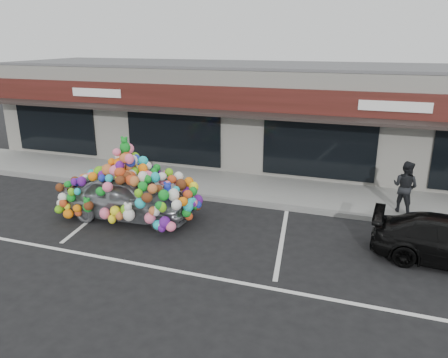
% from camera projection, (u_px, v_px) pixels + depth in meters
% --- Properties ---
extents(ground, '(90.00, 90.00, 0.00)m').
position_uv_depth(ground, '(187.00, 229.00, 12.85)').
color(ground, black).
rests_on(ground, ground).
extents(shop_building, '(24.00, 7.20, 4.31)m').
position_uv_depth(shop_building, '(261.00, 113.00, 19.77)').
color(shop_building, white).
rests_on(shop_building, ground).
extents(sidewalk, '(26.00, 3.00, 0.15)m').
position_uv_depth(sidewalk, '(230.00, 186.00, 16.42)').
color(sidewalk, gray).
rests_on(sidewalk, ground).
extents(kerb, '(26.00, 0.18, 0.16)m').
position_uv_depth(kerb, '(216.00, 199.00, 15.07)').
color(kerb, slate).
rests_on(kerb, ground).
extents(parking_stripe_left, '(0.73, 4.37, 0.01)m').
position_uv_depth(parking_stripe_left, '(98.00, 213.00, 14.03)').
color(parking_stripe_left, silver).
rests_on(parking_stripe_left, ground).
extents(parking_stripe_mid, '(0.73, 4.37, 0.01)m').
position_uv_depth(parking_stripe_mid, '(282.00, 240.00, 12.15)').
color(parking_stripe_mid, silver).
rests_on(parking_stripe_mid, ground).
extents(lane_line, '(14.00, 0.12, 0.01)m').
position_uv_depth(lane_line, '(225.00, 280.00, 10.15)').
color(lane_line, silver).
rests_on(lane_line, ground).
extents(toy_car, '(2.99, 4.51, 2.56)m').
position_uv_depth(toy_car, '(128.00, 191.00, 13.47)').
color(toy_car, gray).
rests_on(toy_car, ground).
extents(pedestrian_b, '(1.00, 0.94, 1.65)m').
position_uv_depth(pedestrian_b, '(405.00, 187.00, 13.55)').
color(pedestrian_b, black).
rests_on(pedestrian_b, sidewalk).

